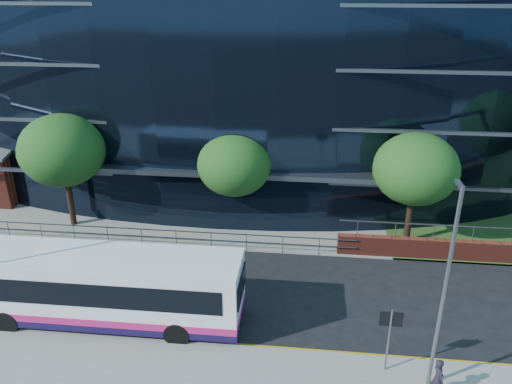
# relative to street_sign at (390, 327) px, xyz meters

# --- Properties ---
(ground) EXTENTS (200.00, 200.00, 0.00)m
(ground) POSITION_rel_street_sign_xyz_m (-4.50, 1.59, -2.15)
(ground) COLOR black
(ground) RESTS_ON ground
(kerb) EXTENTS (80.00, 0.25, 0.16)m
(kerb) POSITION_rel_street_sign_xyz_m (-4.50, 0.59, -2.07)
(kerb) COLOR gray
(kerb) RESTS_ON ground
(yellow_line_outer) EXTENTS (80.00, 0.08, 0.01)m
(yellow_line_outer) POSITION_rel_street_sign_xyz_m (-4.50, 0.79, -2.14)
(yellow_line_outer) COLOR gold
(yellow_line_outer) RESTS_ON ground
(yellow_line_inner) EXTENTS (80.00, 0.08, 0.01)m
(yellow_line_inner) POSITION_rel_street_sign_xyz_m (-4.50, 0.94, -2.14)
(yellow_line_inner) COLOR gold
(yellow_line_inner) RESTS_ON ground
(far_forecourt) EXTENTS (50.00, 8.00, 0.10)m
(far_forecourt) POSITION_rel_street_sign_xyz_m (-10.50, 12.59, -2.10)
(far_forecourt) COLOR gray
(far_forecourt) RESTS_ON ground
(glass_office) EXTENTS (44.00, 23.10, 16.00)m
(glass_office) POSITION_rel_street_sign_xyz_m (-8.50, 22.44, 5.85)
(glass_office) COLOR black
(glass_office) RESTS_ON ground
(guard_railings) EXTENTS (24.00, 0.05, 1.10)m
(guard_railings) POSITION_rel_street_sign_xyz_m (-12.50, 8.59, -1.33)
(guard_railings) COLOR slate
(guard_railings) RESTS_ON ground
(street_sign) EXTENTS (0.85, 0.09, 2.80)m
(street_sign) POSITION_rel_street_sign_xyz_m (0.00, 0.00, 0.00)
(street_sign) COLOR slate
(street_sign) RESTS_ON pavement_near
(tree_far_a) EXTENTS (4.95, 4.95, 6.98)m
(tree_far_a) POSITION_rel_street_sign_xyz_m (-17.50, 10.59, 2.71)
(tree_far_a) COLOR black
(tree_far_a) RESTS_ON ground
(tree_far_b) EXTENTS (4.29, 4.29, 6.05)m
(tree_far_b) POSITION_rel_street_sign_xyz_m (-7.50, 11.09, 2.06)
(tree_far_b) COLOR black
(tree_far_b) RESTS_ON ground
(tree_far_c) EXTENTS (4.62, 4.62, 6.51)m
(tree_far_c) POSITION_rel_street_sign_xyz_m (2.50, 10.59, 2.39)
(tree_far_c) COLOR black
(tree_far_c) RESTS_ON ground
(streetlight_east) EXTENTS (0.15, 0.77, 8.00)m
(streetlight_east) POSITION_rel_street_sign_xyz_m (1.50, -0.59, 2.29)
(streetlight_east) COLOR slate
(streetlight_east) RESTS_ON pavement_near
(city_bus) EXTENTS (12.13, 2.85, 3.28)m
(city_bus) POSITION_rel_street_sign_xyz_m (-11.77, 1.88, -0.41)
(city_bus) COLOR white
(city_bus) RESTS_ON ground
(pedestrian) EXTENTS (0.50, 0.66, 1.62)m
(pedestrian) POSITION_rel_street_sign_xyz_m (1.64, -1.15, -1.19)
(pedestrian) COLOR black
(pedestrian) RESTS_ON pavement_near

